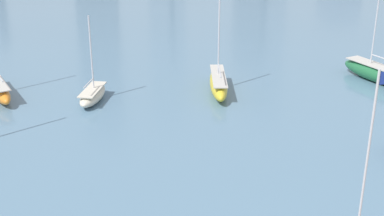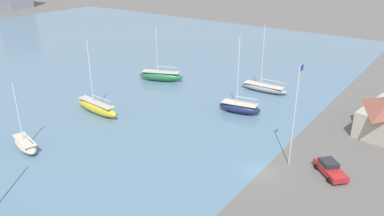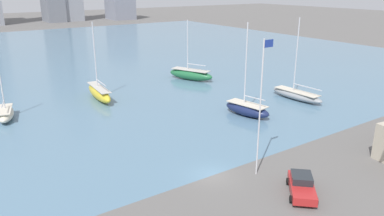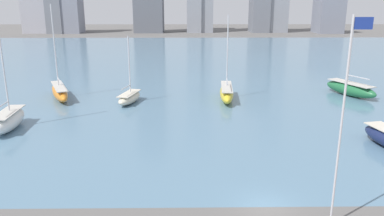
# 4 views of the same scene
# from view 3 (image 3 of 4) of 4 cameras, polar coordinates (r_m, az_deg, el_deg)

# --- Properties ---
(ground_plane) EXTENTS (500.00, 500.00, 0.00)m
(ground_plane) POSITION_cam_3_polar(r_m,az_deg,el_deg) (38.05, 3.13, -10.23)
(ground_plane) COLOR #605E5B
(harbor_water) EXTENTS (180.00, 140.00, 0.00)m
(harbor_water) POSITION_cam_3_polar(r_m,az_deg,el_deg) (100.19, -22.13, 6.57)
(harbor_water) COLOR slate
(harbor_water) RESTS_ON ground_plane
(flag_pole) EXTENTS (1.24, 0.14, 13.57)m
(flag_pole) POSITION_cam_3_polar(r_m,az_deg,el_deg) (36.03, 10.41, 0.44)
(flag_pole) COLOR silver
(flag_pole) RESTS_ON ground_plane
(sailboat_gray) EXTENTS (2.80, 9.94, 13.24)m
(sailboat_gray) POSITION_cam_3_polar(r_m,az_deg,el_deg) (64.21, 15.65, 1.98)
(sailboat_gray) COLOR gray
(sailboat_gray) RESTS_ON harbor_water
(sailboat_yellow) EXTENTS (2.74, 10.43, 12.58)m
(sailboat_yellow) POSITION_cam_3_polar(r_m,az_deg,el_deg) (63.65, -13.96, 2.28)
(sailboat_yellow) COLOR yellow
(sailboat_yellow) RESTS_ON harbor_water
(sailboat_navy) EXTENTS (3.99, 7.76, 13.27)m
(sailboat_navy) POSITION_cam_3_polar(r_m,az_deg,el_deg) (54.77, 8.38, -0.12)
(sailboat_navy) COLOR #19234C
(sailboat_navy) RESTS_ON harbor_water
(sailboat_green) EXTENTS (6.28, 9.93, 11.70)m
(sailboat_green) POSITION_cam_3_polar(r_m,az_deg,el_deg) (74.69, -0.20, 5.16)
(sailboat_green) COLOR #236B3D
(sailboat_green) RESTS_ON harbor_water
(sailboat_cream) EXTENTS (3.57, 6.88, 9.75)m
(sailboat_cream) POSITION_cam_3_polar(r_m,az_deg,el_deg) (58.89, -26.55, -0.75)
(sailboat_cream) COLOR beige
(sailboat_cream) RESTS_ON harbor_water
(parked_pickup_red) EXTENTS (4.99, 5.13, 1.70)m
(parked_pickup_red) POSITION_cam_3_polar(r_m,az_deg,el_deg) (36.06, 16.37, -11.22)
(parked_pickup_red) COLOR #B22323
(parked_pickup_red) RESTS_ON ground_plane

